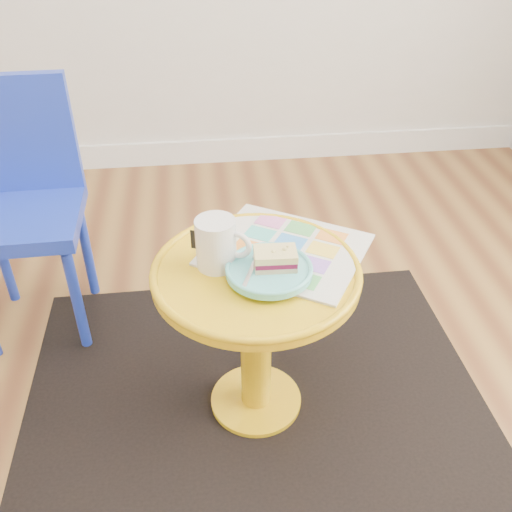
{
  "coord_description": "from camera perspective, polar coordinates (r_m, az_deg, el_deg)",
  "views": [
    {
      "loc": [
        0.3,
        -0.67,
        1.29
      ],
      "look_at": [
        0.43,
        0.41,
        0.52
      ],
      "focal_mm": 40.0,
      "sensor_mm": 36.0,
      "label": 1
    }
  ],
  "objects": [
    {
      "name": "rug",
      "position": [
        1.68,
        0.0,
        -14.37
      ],
      "size": [
        1.31,
        1.11,
        0.01
      ],
      "primitive_type": "cube",
      "rotation": [
        0.0,
        0.0,
        0.01
      ],
      "color": "black",
      "rests_on": "ground"
    },
    {
      "name": "newspaper",
      "position": [
        1.42,
        2.97,
        0.65
      ],
      "size": [
        0.48,
        0.46,
        0.01
      ],
      "primitive_type": "cube",
      "rotation": [
        0.0,
        0.0,
        -0.56
      ],
      "color": "silver",
      "rests_on": "side_table"
    },
    {
      "name": "mug",
      "position": [
        1.34,
        -3.92,
        1.38
      ],
      "size": [
        0.13,
        0.1,
        0.13
      ],
      "rotation": [
        0.0,
        0.0,
        -0.42
      ],
      "color": "white",
      "rests_on": "side_table"
    },
    {
      "name": "plate",
      "position": [
        1.32,
        1.31,
        -1.48
      ],
      "size": [
        0.2,
        0.2,
        0.02
      ],
      "color": "#5EC7C8",
      "rests_on": "newspaper"
    },
    {
      "name": "chair",
      "position": [
        1.86,
        -22.41,
        5.72
      ],
      "size": [
        0.35,
        0.35,
        0.78
      ],
      "rotation": [
        0.0,
        0.0,
        0.02
      ],
      "color": "#1C34B8",
      "rests_on": "ground"
    },
    {
      "name": "side_table",
      "position": [
        1.44,
        0.0,
        -5.65
      ],
      "size": [
        0.5,
        0.5,
        0.48
      ],
      "color": "gold",
      "rests_on": "ground"
    },
    {
      "name": "fork",
      "position": [
        1.31,
        -0.34,
        -1.13
      ],
      "size": [
        0.07,
        0.14,
        0.0
      ],
      "rotation": [
        0.0,
        0.0,
        -0.37
      ],
      "color": "silver",
      "rests_on": "plate"
    },
    {
      "name": "cake_slice",
      "position": [
        1.31,
        1.95,
        -0.25
      ],
      "size": [
        0.1,
        0.07,
        0.04
      ],
      "rotation": [
        0.0,
        0.0,
        -0.04
      ],
      "color": "#D3BC8C",
      "rests_on": "plate"
    }
  ]
}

